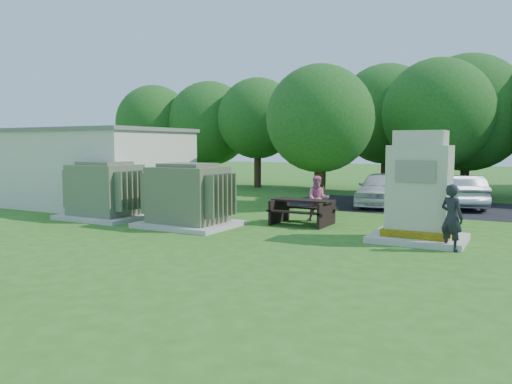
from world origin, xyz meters
The scene contains 12 objects.
ground centered at (0.00, 0.00, 0.00)m, with size 120.00×120.00×0.00m, color #2D6619.
service_building centered at (-11.00, 7.00, 1.60)m, with size 10.00×5.00×3.20m, color beige.
service_building_roof centered at (-11.00, 7.00, 3.27)m, with size 10.20×5.20×0.15m, color slate.
transformer_left centered at (-6.50, 4.50, 0.97)m, with size 3.00×2.40×2.07m.
transformer_right centered at (-2.80, 4.50, 0.97)m, with size 3.00×2.40×2.07m.
generator_cabinet centered at (4.30, 5.51, 1.33)m, with size 2.50×2.05×3.05m.
picnic_table centered at (0.32, 6.64, 0.53)m, with size 1.98×1.49×0.85m.
person_by_generator centered at (5.28, 4.59, 0.85)m, with size 0.62×0.41×1.69m, color black.
person_at_picnic centered at (0.54, 7.49, 0.80)m, with size 0.78×0.61×1.60m, color pink.
car_white centered at (1.31, 13.00, 0.75)m, with size 1.78×4.42×1.51m, color white.
car_silver_a centered at (4.43, 14.07, 0.69)m, with size 1.45×4.17×1.37m, color #AFB0B4.
tree_row centered at (1.75, 18.50, 4.15)m, with size 41.30×13.30×7.30m.
Camera 1 is at (6.92, -8.62, 2.67)m, focal length 35.00 mm.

